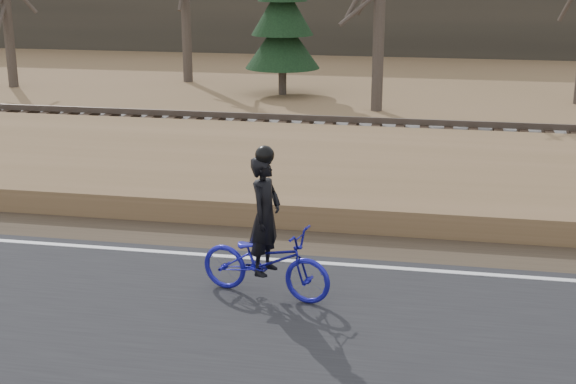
# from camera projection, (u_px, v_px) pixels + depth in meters

# --- Properties ---
(ground) EXTENTS (120.00, 120.00, 0.00)m
(ground) POSITION_uv_depth(u_px,v_px,m) (447.00, 281.00, 11.96)
(ground) COLOR brown
(ground) RESTS_ON ground
(road) EXTENTS (120.00, 6.00, 0.06)m
(road) POSITION_uv_depth(u_px,v_px,m) (446.00, 358.00, 9.60)
(road) COLOR black
(road) RESTS_ON ground
(edge_line) EXTENTS (120.00, 0.12, 0.01)m
(edge_line) POSITION_uv_depth(u_px,v_px,m) (447.00, 272.00, 12.13)
(edge_line) COLOR silver
(edge_line) RESTS_ON road
(shoulder) EXTENTS (120.00, 1.60, 0.04)m
(shoulder) POSITION_uv_depth(u_px,v_px,m) (447.00, 252.00, 13.09)
(shoulder) COLOR #473A2B
(shoulder) RESTS_ON ground
(embankment) EXTENTS (120.00, 5.00, 0.44)m
(embankment) POSITION_uv_depth(u_px,v_px,m) (448.00, 190.00, 15.86)
(embankment) COLOR brown
(embankment) RESTS_ON ground
(ballast) EXTENTS (120.00, 3.00, 0.45)m
(ballast) POSITION_uv_depth(u_px,v_px,m) (448.00, 147.00, 19.44)
(ballast) COLOR slate
(ballast) RESTS_ON ground
(railroad) EXTENTS (120.00, 2.40, 0.29)m
(railroad) POSITION_uv_depth(u_px,v_px,m) (449.00, 135.00, 19.35)
(railroad) COLOR black
(railroad) RESTS_ON ballast
(cyclist) EXTENTS (2.04, 1.09, 2.16)m
(cyclist) POSITION_uv_depth(u_px,v_px,m) (265.00, 250.00, 11.12)
(cyclist) COLOR #171595
(cyclist) RESTS_ON road
(conifer) EXTENTS (2.60, 2.60, 6.16)m
(conifer) POSITION_uv_depth(u_px,v_px,m) (282.00, 10.00, 27.42)
(conifer) COLOR #4B4037
(conifer) RESTS_ON ground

